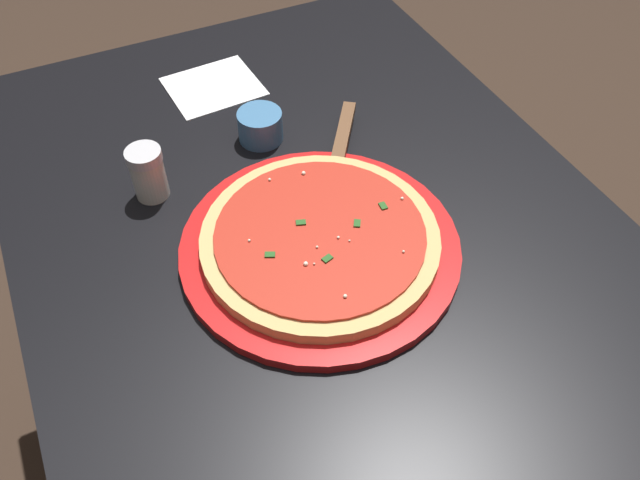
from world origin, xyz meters
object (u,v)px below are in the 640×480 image
at_px(pizza, 320,238).
at_px(parmesan_shaker, 148,173).
at_px(serving_plate, 320,247).
at_px(cup_small_sauce, 261,126).
at_px(napkin_folded_right, 214,87).
at_px(pizza_server, 339,153).

distance_m(pizza, parmesan_shaker, 0.24).
relative_size(serving_plate, cup_small_sauce, 5.36).
xyz_separation_m(pizza, cup_small_sauce, (-0.23, 0.02, -0.00)).
xyz_separation_m(serving_plate, pizza, (0.00, 0.00, 0.02)).
bearing_deg(pizza, napkin_folded_right, -179.21).
height_order(pizza_server, napkin_folded_right, pizza_server).
xyz_separation_m(pizza_server, napkin_folded_right, (-0.25, -0.10, -0.02)).
relative_size(pizza_server, parmesan_shaker, 2.78).
height_order(serving_plate, napkin_folded_right, serving_plate).
bearing_deg(parmesan_shaker, cup_small_sauce, 104.71).
bearing_deg(pizza_server, serving_plate, -34.77).
xyz_separation_m(pizza, pizza_server, (-0.13, 0.09, -0.00)).
xyz_separation_m(serving_plate, pizza_server, (-0.13, 0.09, 0.01)).
bearing_deg(pizza, serving_plate, -103.04).
bearing_deg(napkin_folded_right, pizza_server, 21.85).
xyz_separation_m(pizza, napkin_folded_right, (-0.38, -0.01, -0.02)).
height_order(cup_small_sauce, napkin_folded_right, cup_small_sauce).
distance_m(cup_small_sauce, parmesan_shaker, 0.18).
xyz_separation_m(napkin_folded_right, parmesan_shaker, (0.20, -0.15, 0.04)).
distance_m(pizza_server, cup_small_sauce, 0.12).
bearing_deg(parmesan_shaker, serving_plate, 40.31).
relative_size(serving_plate, parmesan_shaker, 4.62).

